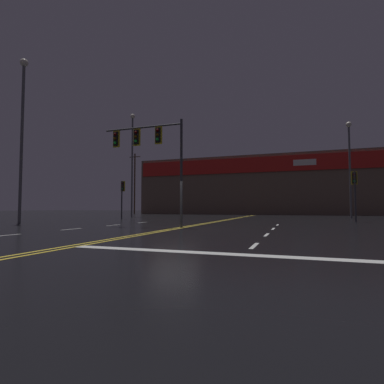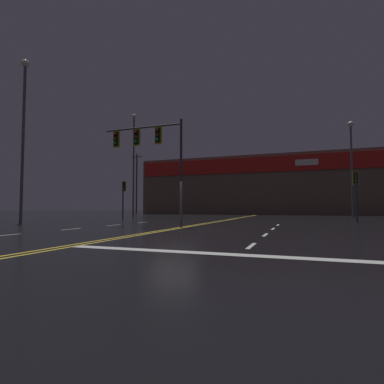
# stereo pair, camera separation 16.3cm
# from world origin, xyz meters

# --- Properties ---
(ground_plane) EXTENTS (200.00, 200.00, 0.00)m
(ground_plane) POSITION_xyz_m (0.00, 0.00, 0.00)
(ground_plane) COLOR black
(road_markings) EXTENTS (14.02, 60.00, 0.01)m
(road_markings) POSITION_xyz_m (0.88, -1.33, 0.00)
(road_markings) COLOR gold
(road_markings) RESTS_ON ground
(traffic_signal_median) EXTENTS (4.91, 0.36, 5.94)m
(traffic_signal_median) POSITION_xyz_m (-2.12, 1.21, 4.68)
(traffic_signal_median) COLOR #38383D
(traffic_signal_median) RESTS_ON ground
(traffic_signal_corner_northwest) EXTENTS (0.42, 0.36, 3.64)m
(traffic_signal_corner_northwest) POSITION_xyz_m (-9.90, 10.92, 2.67)
(traffic_signal_corner_northwest) COLOR #38383D
(traffic_signal_corner_northwest) RESTS_ON ground
(traffic_signal_corner_northeast) EXTENTS (0.42, 0.36, 3.79)m
(traffic_signal_corner_northeast) POSITION_xyz_m (9.96, 11.04, 2.79)
(traffic_signal_corner_northeast) COLOR #38383D
(traffic_signal_corner_northeast) RESTS_ON ground
(streetlight_near_left) EXTENTS (0.56, 0.56, 12.31)m
(streetlight_near_left) POSITION_xyz_m (-12.51, 17.05, 7.58)
(streetlight_near_left) COLOR #59595E
(streetlight_near_left) RESTS_ON ground
(streetlight_near_right) EXTENTS (0.56, 0.56, 10.04)m
(streetlight_near_right) POSITION_xyz_m (11.13, 20.50, 6.35)
(streetlight_near_right) COLOR #59595E
(streetlight_near_right) RESTS_ON ground
(streetlight_median_approach) EXTENTS (0.56, 0.56, 11.67)m
(streetlight_median_approach) POSITION_xyz_m (-12.30, 1.75, 7.24)
(streetlight_median_approach) COLOR #59595E
(streetlight_median_approach) RESTS_ON ground
(building_backdrop) EXTENTS (40.54, 10.23, 9.47)m
(building_backdrop) POSITION_xyz_m (0.00, 38.35, 4.75)
(building_backdrop) COLOR brown
(building_backdrop) RESTS_ON ground
(utility_pole_row) EXTENTS (45.99, 0.26, 12.39)m
(utility_pole_row) POSITION_xyz_m (0.97, 34.22, 6.08)
(utility_pole_row) COLOR #4C3828
(utility_pole_row) RESTS_ON ground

